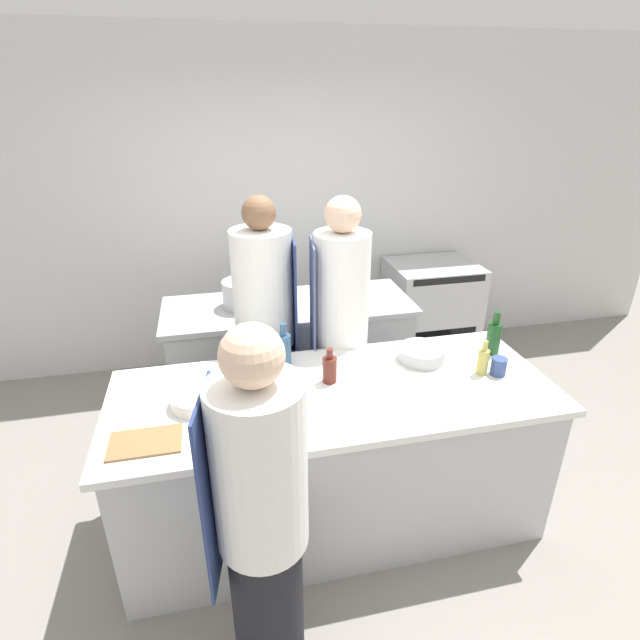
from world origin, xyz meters
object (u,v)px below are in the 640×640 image
bowl_prep_small (272,385)px  cup (499,366)px  bottle_vinegar (284,349)px  bottle_cooking_oil (287,394)px  oven_range (430,311)px  bowl_mixing_large (198,399)px  bottle_sauce (483,361)px  bottle_wine (330,369)px  chef_at_pass_far (340,335)px  stockpot (243,294)px  bowl_ceramic_blue (421,354)px  chef_at_prep_near (262,524)px  bottle_olive_oil (494,337)px  chef_at_stove (266,332)px

bowl_prep_small → cup: cup is taller
bottle_vinegar → bottle_cooking_oil: bottle_vinegar is taller
oven_range → bottle_cooking_oil: bottle_cooking_oil is taller
bowl_mixing_large → bottle_sauce: bearing=-1.2°
bottle_vinegar → bottle_wine: (0.21, -0.23, -0.03)m
chef_at_pass_far → bottle_cooking_oil: 0.85m
bottle_sauce → stockpot: 1.75m
bowl_mixing_large → stockpot: (0.33, 1.22, 0.06)m
bottle_vinegar → bowl_ceramic_blue: size_ratio=0.97×
bottle_vinegar → bowl_prep_small: (-0.10, -0.27, -0.06)m
chef_at_prep_near → stockpot: size_ratio=5.58×
chef_at_pass_far → cup: (0.75, -0.63, 0.03)m
bottle_sauce → bottle_vinegar: bearing=162.2°
bottle_sauce → cup: (0.09, -0.03, -0.03)m
oven_range → bottle_vinegar: (-1.59, -1.44, 0.54)m
oven_range → bottle_wine: bottle_wine is taller
bottle_wine → bowl_prep_small: size_ratio=1.17×
bottle_olive_oil → bottle_vinegar: bottle_olive_oil is taller
bowl_prep_small → stockpot: bearing=92.5°
chef_at_prep_near → bottle_olive_oil: chef_at_prep_near is taller
bowl_mixing_large → stockpot: stockpot is taller
bottle_vinegar → bowl_ceramic_blue: bottle_vinegar is taller
oven_range → bowl_mixing_large: bowl_mixing_large is taller
chef_at_prep_near → bottle_sauce: (1.32, 0.75, 0.13)m
oven_range → stockpot: (-1.74, -0.53, 0.53)m
bowl_mixing_large → cup: 1.64m
bowl_ceramic_blue → stockpot: (-0.95, 1.03, 0.06)m
bottle_sauce → bowl_mixing_large: size_ratio=0.76×
bottle_olive_oil → cup: (-0.10, -0.24, -0.06)m
bowl_ceramic_blue → bowl_mixing_large: bearing=-171.8°
bottle_wine → bowl_ceramic_blue: bearing=10.9°
bottle_vinegar → chef_at_stove: bearing=97.2°
bottle_cooking_oil → bottle_vinegar: bearing=83.0°
chef_at_pass_far → bottle_cooking_oil: bearing=154.4°
bowl_ceramic_blue → chef_at_prep_near: bearing=-137.4°
bottle_olive_oil → bowl_prep_small: bottle_olive_oil is taller
bowl_mixing_large → bottle_olive_oil: bearing=5.7°
bottle_wine → bottle_cooking_oil: 0.34m
bottle_sauce → bowl_mixing_large: (-1.55, 0.03, -0.05)m
chef_at_prep_near → chef_at_pass_far: (0.66, 1.36, 0.06)m
bottle_olive_oil → bottle_wine: bearing=-174.5°
oven_range → chef_at_prep_near: bearing=-126.1°
bottle_sauce → bowl_ceramic_blue: bottle_sauce is taller
bowl_prep_small → oven_range: bearing=45.2°
chef_at_stove → bowl_prep_small: size_ratio=10.45×
chef_at_prep_near → bottle_sauce: size_ratio=8.21×
bottle_vinegar → bowl_ceramic_blue: (0.80, -0.12, -0.06)m
bottle_vinegar → bottle_wine: size_ratio=1.31×
cup → bottle_olive_oil: bearing=67.5°
bottle_cooking_oil → bottle_sauce: bearing=5.3°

